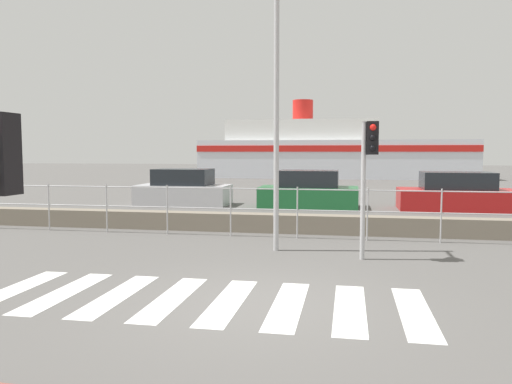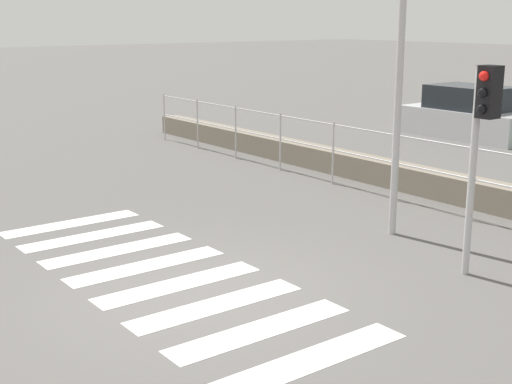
# 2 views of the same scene
# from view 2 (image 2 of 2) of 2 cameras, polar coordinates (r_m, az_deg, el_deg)

# --- Properties ---
(ground_plane) EXTENTS (160.00, 160.00, 0.00)m
(ground_plane) POSITION_cam_2_polar(r_m,az_deg,el_deg) (9.30, -4.74, -8.17)
(ground_plane) COLOR #565451
(crosswalk) EXTENTS (6.75, 2.40, 0.01)m
(crosswalk) POSITION_cam_2_polar(r_m,az_deg,el_deg) (10.02, -7.54, -6.56)
(crosswalk) COLOR silver
(crosswalk) RESTS_ON ground_plane
(seawall) EXTENTS (23.75, 0.55, 0.51)m
(seawall) POSITION_cam_2_polar(r_m,az_deg,el_deg) (13.71, 19.08, -0.54)
(seawall) COLOR slate
(seawall) RESTS_ON ground_plane
(harbor_fence) EXTENTS (21.41, 0.04, 1.35)m
(harbor_fence) POSITION_cam_2_polar(r_m,az_deg,el_deg) (12.87, 17.10, 1.53)
(harbor_fence) COLOR #B2B2B5
(harbor_fence) RESTS_ON ground_plane
(traffic_light_far) EXTENTS (0.34, 0.32, 2.87)m
(traffic_light_far) POSITION_cam_2_polar(r_m,az_deg,el_deg) (9.83, 17.63, 5.20)
(traffic_light_far) COLOR #B2B2B5
(traffic_light_far) RESTS_ON ground_plane
(parked_car_silver) EXTENTS (3.92, 1.82, 1.52)m
(parked_car_silver) POSITION_cam_2_polar(r_m,az_deg,el_deg) (22.13, 16.72, 5.89)
(parked_car_silver) COLOR #BCBCC1
(parked_car_silver) RESTS_ON ground_plane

